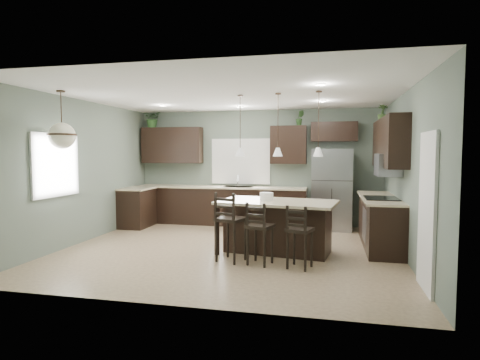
% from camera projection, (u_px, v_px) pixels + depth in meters
% --- Properties ---
extents(ground, '(6.00, 6.00, 0.00)m').
position_uv_depth(ground, '(230.00, 250.00, 7.32)').
color(ground, '#9E8466').
rests_on(ground, ground).
extents(pantry_door, '(0.04, 0.82, 2.04)m').
position_uv_depth(pantry_door, '(427.00, 212.00, 5.10)').
color(pantry_door, white).
rests_on(pantry_door, ground).
extents(window_back, '(1.35, 0.02, 1.00)m').
position_uv_depth(window_back, '(241.00, 161.00, 9.96)').
color(window_back, white).
rests_on(window_back, room_shell).
extents(window_left, '(0.02, 1.10, 1.00)m').
position_uv_depth(window_left, '(55.00, 165.00, 7.08)').
color(window_left, white).
rests_on(window_left, room_shell).
extents(left_return_cabs, '(0.60, 0.90, 0.90)m').
position_uv_depth(left_return_cabs, '(137.00, 208.00, 9.53)').
color(left_return_cabs, black).
rests_on(left_return_cabs, ground).
extents(left_return_countertop, '(0.66, 0.96, 0.04)m').
position_uv_depth(left_return_countertop, '(138.00, 188.00, 9.49)').
color(left_return_countertop, beige).
rests_on(left_return_countertop, left_return_cabs).
extents(back_lower_cabs, '(4.20, 0.60, 0.90)m').
position_uv_depth(back_lower_cabs, '(220.00, 206.00, 9.86)').
color(back_lower_cabs, black).
rests_on(back_lower_cabs, ground).
extents(back_countertop, '(4.20, 0.66, 0.04)m').
position_uv_depth(back_countertop, '(220.00, 187.00, 9.81)').
color(back_countertop, beige).
rests_on(back_countertop, back_lower_cabs).
extents(sink_inset, '(0.70, 0.45, 0.01)m').
position_uv_depth(sink_inset, '(238.00, 187.00, 9.71)').
color(sink_inset, gray).
rests_on(sink_inset, back_countertop).
extents(faucet, '(0.02, 0.02, 0.28)m').
position_uv_depth(faucet, '(238.00, 181.00, 9.67)').
color(faucet, silver).
rests_on(faucet, back_countertop).
extents(back_upper_left, '(1.55, 0.34, 0.90)m').
position_uv_depth(back_upper_left, '(172.00, 145.00, 10.16)').
color(back_upper_left, black).
rests_on(back_upper_left, room_shell).
extents(back_upper_right, '(0.85, 0.34, 0.90)m').
position_uv_depth(back_upper_right, '(289.00, 145.00, 9.53)').
color(back_upper_right, black).
rests_on(back_upper_right, room_shell).
extents(fridge_header, '(1.05, 0.34, 0.45)m').
position_uv_depth(fridge_header, '(334.00, 132.00, 9.28)').
color(fridge_header, black).
rests_on(fridge_header, room_shell).
extents(right_lower_cabs, '(0.60, 2.35, 0.90)m').
position_uv_depth(right_lower_cabs, '(380.00, 223.00, 7.56)').
color(right_lower_cabs, black).
rests_on(right_lower_cabs, ground).
extents(right_countertop, '(0.66, 2.35, 0.04)m').
position_uv_depth(right_countertop, '(379.00, 198.00, 7.53)').
color(right_countertop, beige).
rests_on(right_countertop, right_lower_cabs).
extents(cooktop, '(0.58, 0.75, 0.02)m').
position_uv_depth(cooktop, '(381.00, 198.00, 7.26)').
color(cooktop, black).
rests_on(cooktop, right_countertop).
extents(wall_oven_front, '(0.01, 0.72, 0.60)m').
position_uv_depth(wall_oven_front, '(364.00, 225.00, 7.36)').
color(wall_oven_front, gray).
rests_on(wall_oven_front, right_lower_cabs).
extents(right_upper_cabs, '(0.34, 2.35, 0.90)m').
position_uv_depth(right_upper_cabs, '(389.00, 143.00, 7.43)').
color(right_upper_cabs, black).
rests_on(right_upper_cabs, room_shell).
extents(microwave, '(0.40, 0.75, 0.40)m').
position_uv_depth(microwave, '(388.00, 165.00, 7.20)').
color(microwave, gray).
rests_on(microwave, right_upper_cabs).
extents(refrigerator, '(0.90, 0.74, 1.85)m').
position_uv_depth(refrigerator, '(332.00, 189.00, 9.20)').
color(refrigerator, '#94969C').
rests_on(refrigerator, ground).
extents(kitchen_island, '(2.16, 1.43, 0.92)m').
position_uv_depth(kitchen_island, '(277.00, 227.00, 7.05)').
color(kitchen_island, black).
rests_on(kitchen_island, ground).
extents(serving_dish, '(0.24, 0.24, 0.14)m').
position_uv_depth(serving_dish, '(267.00, 196.00, 7.09)').
color(serving_dish, white).
rests_on(serving_dish, kitchen_island).
extents(bar_stool_left, '(0.53, 0.53, 1.14)m').
position_uv_depth(bar_stool_left, '(231.00, 227.00, 6.50)').
color(bar_stool_left, black).
rests_on(bar_stool_left, ground).
extents(bar_stool_center, '(0.46, 0.46, 1.00)m').
position_uv_depth(bar_stool_center, '(260.00, 233.00, 6.31)').
color(bar_stool_center, black).
rests_on(bar_stool_center, ground).
extents(bar_stool_right, '(0.45, 0.45, 0.98)m').
position_uv_depth(bar_stool_right, '(300.00, 237.00, 6.10)').
color(bar_stool_right, black).
rests_on(bar_stool_right, ground).
extents(pendant_left, '(0.17, 0.17, 1.10)m').
position_uv_depth(pendant_left, '(240.00, 126.00, 7.18)').
color(pendant_left, silver).
rests_on(pendant_left, room_shell).
extents(pendant_center, '(0.17, 0.17, 1.10)m').
position_uv_depth(pendant_center, '(278.00, 125.00, 6.93)').
color(pendant_center, silver).
rests_on(pendant_center, room_shell).
extents(pendant_right, '(0.17, 0.17, 1.10)m').
position_uv_depth(pendant_right, '(318.00, 124.00, 6.68)').
color(pendant_right, silver).
rests_on(pendant_right, room_shell).
extents(chandelier, '(0.47, 0.47, 0.97)m').
position_uv_depth(chandelier, '(62.00, 120.00, 6.64)').
color(chandelier, beige).
rests_on(chandelier, room_shell).
extents(plant_back_left, '(0.48, 0.43, 0.48)m').
position_uv_depth(plant_back_left, '(153.00, 118.00, 10.20)').
color(plant_back_left, '#254A20').
rests_on(plant_back_left, back_upper_left).
extents(plant_back_right, '(0.22, 0.19, 0.35)m').
position_uv_depth(plant_back_right, '(300.00, 118.00, 9.40)').
color(plant_back_right, '#2C5023').
rests_on(plant_back_right, back_upper_right).
extents(plant_right_wall, '(0.21, 0.21, 0.35)m').
position_uv_depth(plant_right_wall, '(383.00, 113.00, 8.16)').
color(plant_right_wall, '#365224').
rests_on(plant_right_wall, right_upper_cabs).
extents(room_shell, '(6.00, 6.00, 6.00)m').
position_uv_depth(room_shell, '(230.00, 157.00, 7.20)').
color(room_shell, slate).
rests_on(room_shell, ground).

